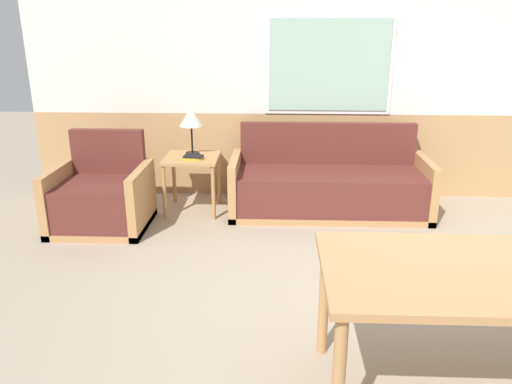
# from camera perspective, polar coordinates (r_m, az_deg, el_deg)

# --- Properties ---
(ground_plane) EXTENTS (16.00, 16.00, 0.00)m
(ground_plane) POSITION_cam_1_polar(r_m,az_deg,el_deg) (3.55, 16.66, -14.20)
(ground_plane) COLOR gray
(wall_back) EXTENTS (7.20, 0.09, 2.70)m
(wall_back) POSITION_cam_1_polar(r_m,az_deg,el_deg) (5.60, 11.48, 12.97)
(wall_back) COLOR tan
(wall_back) RESTS_ON ground_plane
(couch) EXTENTS (2.02, 0.79, 0.88)m
(couch) POSITION_cam_1_polar(r_m,az_deg,el_deg) (5.22, 8.28, 0.57)
(couch) COLOR #B27F4C
(couch) RESTS_ON ground_plane
(armchair) EXTENTS (0.88, 0.78, 0.89)m
(armchair) POSITION_cam_1_polar(r_m,az_deg,el_deg) (5.02, -17.25, -0.80)
(armchair) COLOR #B27F4C
(armchair) RESTS_ON ground_plane
(side_table) EXTENTS (0.55, 0.55, 0.59)m
(side_table) POSITION_cam_1_polar(r_m,az_deg,el_deg) (5.19, -7.33, 3.01)
(side_table) COLOR #B27F4C
(side_table) RESTS_ON ground_plane
(table_lamp) EXTENTS (0.24, 0.24, 0.48)m
(table_lamp) POSITION_cam_1_polar(r_m,az_deg,el_deg) (5.18, -7.43, 8.33)
(table_lamp) COLOR black
(table_lamp) RESTS_ON side_table
(book_stack) EXTENTS (0.21, 0.17, 0.04)m
(book_stack) POSITION_cam_1_polar(r_m,az_deg,el_deg) (5.06, -7.21, 3.96)
(book_stack) COLOR gold
(book_stack) RESTS_ON side_table
(dining_table) EXTENTS (1.79, 0.85, 0.76)m
(dining_table) POSITION_cam_1_polar(r_m,az_deg,el_deg) (2.75, 26.67, -9.31)
(dining_table) COLOR #B27F4C
(dining_table) RESTS_ON ground_plane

